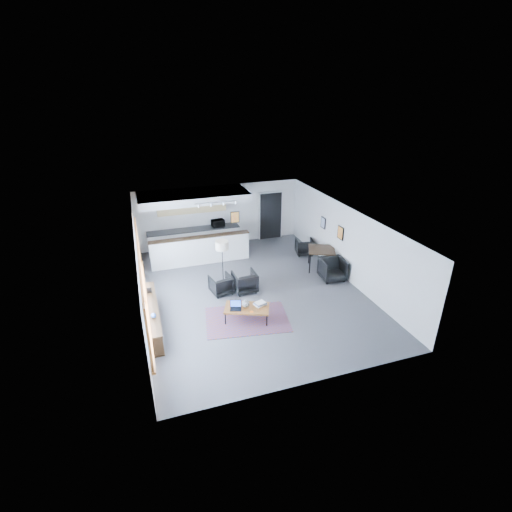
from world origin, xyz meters
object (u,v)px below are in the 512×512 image
object	(u,v)px
coffee_table	(247,308)
armchair_left	(221,284)
microwave	(218,222)
book_stack	(260,304)
dining_chair_far	(304,247)
dining_chair_near	(333,270)
dining_table	(322,251)
laptop	(236,306)
armchair_right	(245,281)
floor_lamp	(222,247)
ceramic_pot	(246,304)

from	to	relation	value
coffee_table	armchair_left	size ratio (longest dim) A/B	2.10
armchair_left	microwave	world-z (taller)	microwave
book_stack	dining_chair_far	world-z (taller)	dining_chair_far
dining_chair_near	dining_chair_far	world-z (taller)	dining_chair_near
book_stack	dining_chair_near	xyz separation A→B (m)	(3.24, 1.48, -0.11)
dining_chair_far	coffee_table	bearing A→B (deg)	59.66
book_stack	dining_table	world-z (taller)	dining_table
coffee_table	microwave	bearing A→B (deg)	107.48
dining_chair_near	laptop	bearing A→B (deg)	-155.85
dining_chair_near	dining_chair_far	distance (m)	2.34
laptop	book_stack	distance (m)	0.74
armchair_right	dining_table	world-z (taller)	dining_table
book_stack	armchair_left	world-z (taller)	armchair_left
floor_lamp	dining_table	distance (m)	3.82
laptop	dining_table	bearing A→B (deg)	48.08
armchair_left	dining_chair_far	xyz separation A→B (m)	(4.00, 2.05, -0.05)
armchair_right	dining_chair_far	size ratio (longest dim) A/B	1.29
book_stack	dining_table	size ratio (longest dim) A/B	0.31
floor_lamp	book_stack	bearing A→B (deg)	-77.81
armchair_right	dining_chair_far	xyz separation A→B (m)	(3.22, 2.16, -0.09)
laptop	floor_lamp	bearing A→B (deg)	102.97
ceramic_pot	book_stack	distance (m)	0.45
dining_table	dining_chair_far	distance (m)	1.51
ceramic_pot	dining_table	world-z (taller)	dining_table
microwave	dining_chair_far	bearing A→B (deg)	-37.66
laptop	armchair_right	world-z (taller)	armchair_right
armchair_left	laptop	bearing A→B (deg)	79.76
dining_chair_near	dining_chair_far	xyz separation A→B (m)	(0.00, 2.34, -0.07)
floor_lamp	dining_chair_far	size ratio (longest dim) A/B	2.65
ceramic_pot	dining_chair_near	bearing A→B (deg)	21.58
coffee_table	book_stack	xyz separation A→B (m)	(0.41, 0.00, 0.08)
armchair_left	dining_chair_far	size ratio (longest dim) A/B	1.17
book_stack	armchair_right	bearing A→B (deg)	89.22
armchair_right	floor_lamp	size ratio (longest dim) A/B	0.49
floor_lamp	dining_table	world-z (taller)	floor_lamp
armchair_right	book_stack	bearing A→B (deg)	87.80
ceramic_pot	dining_chair_far	distance (m)	5.29
microwave	laptop	bearing A→B (deg)	-104.99
floor_lamp	dining_chair_near	world-z (taller)	floor_lamp
armchair_right	dining_chair_far	bearing A→B (deg)	-147.48
armchair_left	armchair_right	distance (m)	0.79
floor_lamp	laptop	bearing A→B (deg)	-94.87
laptop	ceramic_pot	world-z (taller)	laptop
coffee_table	armchair_left	bearing A→B (deg)	123.51
laptop	dining_table	xyz separation A→B (m)	(3.97, 2.32, 0.25)
ceramic_pot	armchair_left	bearing A→B (deg)	100.38
ceramic_pot	armchair_left	size ratio (longest dim) A/B	0.33
armchair_left	dining_chair_near	size ratio (longest dim) A/B	0.96
laptop	dining_chair_near	distance (m)	4.22
armchair_left	coffee_table	bearing A→B (deg)	90.08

